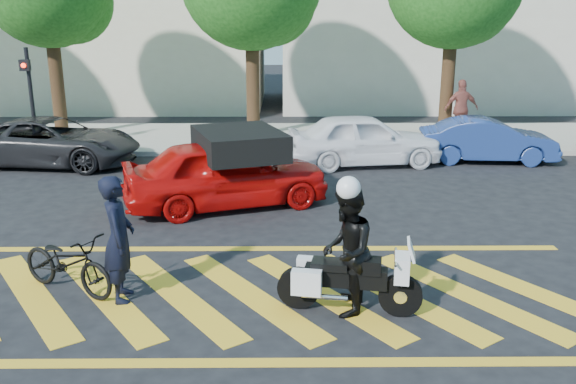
{
  "coord_description": "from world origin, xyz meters",
  "views": [
    {
      "loc": [
        1.01,
        -8.48,
        4.09
      ],
      "look_at": [
        1.09,
        2.0,
        1.05
      ],
      "focal_mm": 38.0,
      "sensor_mm": 36.0,
      "label": 1
    }
  ],
  "objects_px": {
    "police_motorcycle": "(347,279)",
    "red_convertible": "(226,173)",
    "parked_mid_left": "(52,142)",
    "parked_mid_right": "(364,139)",
    "officer_bike": "(119,239)",
    "bicycle": "(67,263)",
    "officer_moto": "(347,251)",
    "parked_right": "(488,140)"
  },
  "relations": [
    {
      "from": "police_motorcycle",
      "to": "red_convertible",
      "type": "xyz_separation_m",
      "value": [
        -2.16,
        5.04,
        0.27
      ]
    },
    {
      "from": "parked_mid_left",
      "to": "parked_mid_right",
      "type": "relative_size",
      "value": 1.12
    },
    {
      "from": "officer_bike",
      "to": "bicycle",
      "type": "bearing_deg",
      "value": 64.35
    },
    {
      "from": "police_motorcycle",
      "to": "officer_moto",
      "type": "distance_m",
      "value": 0.43
    },
    {
      "from": "officer_bike",
      "to": "parked_right",
      "type": "xyz_separation_m",
      "value": [
        8.31,
        8.87,
        -0.33
      ]
    },
    {
      "from": "bicycle",
      "to": "officer_moto",
      "type": "distance_m",
      "value": 4.26
    },
    {
      "from": "parked_right",
      "to": "officer_bike",
      "type": "bearing_deg",
      "value": 141.71
    },
    {
      "from": "police_motorcycle",
      "to": "officer_bike",
      "type": "bearing_deg",
      "value": -177.07
    },
    {
      "from": "officer_bike",
      "to": "police_motorcycle",
      "type": "distance_m",
      "value": 3.37
    },
    {
      "from": "police_motorcycle",
      "to": "red_convertible",
      "type": "relative_size",
      "value": 0.46
    },
    {
      "from": "police_motorcycle",
      "to": "parked_mid_left",
      "type": "bearing_deg",
      "value": 139.91
    },
    {
      "from": "bicycle",
      "to": "officer_bike",
      "type": "bearing_deg",
      "value": -76.57
    },
    {
      "from": "bicycle",
      "to": "police_motorcycle",
      "type": "distance_m",
      "value": 4.25
    },
    {
      "from": "parked_right",
      "to": "parked_mid_right",
      "type": "bearing_deg",
      "value": 100.81
    },
    {
      "from": "red_convertible",
      "to": "officer_bike",
      "type": "bearing_deg",
      "value": 146.62
    },
    {
      "from": "police_motorcycle",
      "to": "red_convertible",
      "type": "height_order",
      "value": "red_convertible"
    },
    {
      "from": "officer_bike",
      "to": "parked_mid_left",
      "type": "xyz_separation_m",
      "value": [
        -4.1,
        8.55,
        -0.28
      ]
    },
    {
      "from": "red_convertible",
      "to": "bicycle",
      "type": "bearing_deg",
      "value": 135.6
    },
    {
      "from": "parked_mid_left",
      "to": "officer_moto",
      "type": "bearing_deg",
      "value": -133.42
    },
    {
      "from": "bicycle",
      "to": "officer_moto",
      "type": "relative_size",
      "value": 0.98
    },
    {
      "from": "officer_moto",
      "to": "parked_right",
      "type": "bearing_deg",
      "value": 162.06
    },
    {
      "from": "parked_mid_right",
      "to": "parked_right",
      "type": "xyz_separation_m",
      "value": [
        3.63,
        0.38,
        -0.11
      ]
    },
    {
      "from": "parked_mid_left",
      "to": "parked_right",
      "type": "height_order",
      "value": "parked_mid_left"
    },
    {
      "from": "red_convertible",
      "to": "parked_mid_right",
      "type": "relative_size",
      "value": 1.04
    },
    {
      "from": "bicycle",
      "to": "police_motorcycle",
      "type": "height_order",
      "value": "bicycle"
    },
    {
      "from": "red_convertible",
      "to": "parked_right",
      "type": "height_order",
      "value": "red_convertible"
    },
    {
      "from": "parked_right",
      "to": "officer_moto",
      "type": "bearing_deg",
      "value": 156.52
    },
    {
      "from": "red_convertible",
      "to": "parked_mid_left",
      "type": "bearing_deg",
      "value": 33.75
    },
    {
      "from": "officer_bike",
      "to": "parked_mid_left",
      "type": "bearing_deg",
      "value": 15.98
    },
    {
      "from": "police_motorcycle",
      "to": "red_convertible",
      "type": "distance_m",
      "value": 5.49
    },
    {
      "from": "officer_moto",
      "to": "parked_mid_right",
      "type": "relative_size",
      "value": 0.43
    },
    {
      "from": "officer_bike",
      "to": "parked_mid_right",
      "type": "xyz_separation_m",
      "value": [
        4.69,
        8.49,
        -0.22
      ]
    },
    {
      "from": "bicycle",
      "to": "parked_mid_left",
      "type": "distance_m",
      "value": 8.9
    },
    {
      "from": "officer_moto",
      "to": "police_motorcycle",
      "type": "bearing_deg",
      "value": 123.06
    },
    {
      "from": "bicycle",
      "to": "police_motorcycle",
      "type": "bearing_deg",
      "value": -69.86
    },
    {
      "from": "officer_moto",
      "to": "red_convertible",
      "type": "xyz_separation_m",
      "value": [
        -2.14,
        5.04,
        -0.16
      ]
    },
    {
      "from": "police_motorcycle",
      "to": "parked_mid_right",
      "type": "relative_size",
      "value": 0.48
    },
    {
      "from": "parked_mid_right",
      "to": "parked_right",
      "type": "height_order",
      "value": "parked_mid_right"
    },
    {
      "from": "bicycle",
      "to": "parked_right",
      "type": "xyz_separation_m",
      "value": [
        9.2,
        8.61,
        0.15
      ]
    },
    {
      "from": "bicycle",
      "to": "parked_right",
      "type": "distance_m",
      "value": 12.6
    },
    {
      "from": "officer_moto",
      "to": "officer_bike",
      "type": "bearing_deg",
      "value": -87.2
    },
    {
      "from": "police_motorcycle",
      "to": "parked_mid_left",
      "type": "relative_size",
      "value": 0.43
    }
  ]
}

